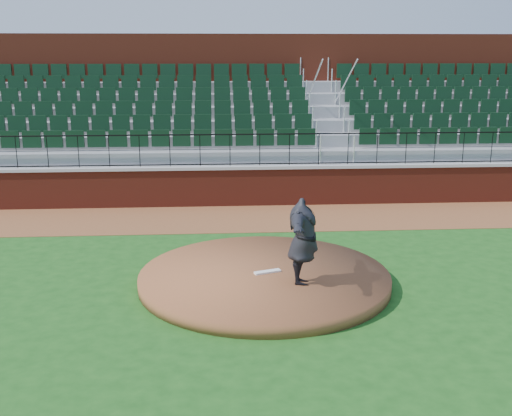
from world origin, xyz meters
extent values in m
plane|color=#184B15|center=(0.00, 0.00, 0.00)|extent=(90.00, 90.00, 0.00)
cube|color=brown|center=(0.00, 5.40, 0.01)|extent=(34.00, 3.20, 0.01)
cube|color=maroon|center=(0.00, 7.00, 0.60)|extent=(34.00, 0.35, 1.20)
cube|color=#B7B7B7|center=(0.00, 7.00, 1.25)|extent=(34.00, 0.45, 0.10)
cube|color=maroon|center=(0.00, 12.52, 2.75)|extent=(34.00, 0.50, 5.50)
cylinder|color=brown|center=(0.08, -0.01, 0.12)|extent=(5.37, 5.37, 0.25)
cube|color=white|center=(0.15, -0.01, 0.27)|extent=(0.60, 0.33, 0.04)
imported|color=black|center=(0.80, -0.69, 1.15)|extent=(0.92, 2.28, 1.80)
camera|label=1|loc=(-0.90, -12.47, 4.88)|focal=43.42mm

